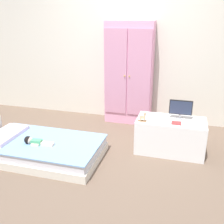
{
  "coord_description": "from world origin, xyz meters",
  "views": [
    {
      "loc": [
        0.96,
        -2.8,
        1.74
      ],
      "look_at": [
        0.07,
        0.38,
        0.52
      ],
      "focal_mm": 41.81,
      "sensor_mm": 36.0,
      "label": 1
    }
  ],
  "objects_px": {
    "doll": "(33,141)",
    "book_red": "(176,123)",
    "tv_stand": "(170,136)",
    "tv_monitor": "(181,108)",
    "rocking_horse_toy": "(143,117)",
    "wardrobe": "(129,74)",
    "bed": "(44,149)"
  },
  "relations": [
    {
      "from": "tv_monitor",
      "to": "book_red",
      "type": "relative_size",
      "value": 2.47
    },
    {
      "from": "doll",
      "to": "rocking_horse_toy",
      "type": "relative_size",
      "value": 2.99
    },
    {
      "from": "wardrobe",
      "to": "rocking_horse_toy",
      "type": "height_order",
      "value": "wardrobe"
    },
    {
      "from": "tv_monitor",
      "to": "doll",
      "type": "bearing_deg",
      "value": -156.11
    },
    {
      "from": "tv_monitor",
      "to": "book_red",
      "type": "bearing_deg",
      "value": -101.06
    },
    {
      "from": "doll",
      "to": "tv_stand",
      "type": "relative_size",
      "value": 0.44
    },
    {
      "from": "bed",
      "to": "tv_stand",
      "type": "xyz_separation_m",
      "value": [
        1.57,
        0.6,
        0.12
      ]
    },
    {
      "from": "doll",
      "to": "book_red",
      "type": "distance_m",
      "value": 1.82
    },
    {
      "from": "doll",
      "to": "tv_monitor",
      "type": "xyz_separation_m",
      "value": [
        1.75,
        0.78,
        0.34
      ]
    },
    {
      "from": "wardrobe",
      "to": "book_red",
      "type": "xyz_separation_m",
      "value": [
        0.84,
        -1.02,
        -0.38
      ]
    },
    {
      "from": "tv_stand",
      "to": "rocking_horse_toy",
      "type": "bearing_deg",
      "value": -157.07
    },
    {
      "from": "wardrobe",
      "to": "tv_stand",
      "type": "xyz_separation_m",
      "value": [
        0.78,
        -0.91,
        -0.61
      ]
    },
    {
      "from": "doll",
      "to": "tv_monitor",
      "type": "relative_size",
      "value": 1.32
    },
    {
      "from": "doll",
      "to": "rocking_horse_toy",
      "type": "bearing_deg",
      "value": 22.88
    },
    {
      "from": "bed",
      "to": "tv_monitor",
      "type": "distance_m",
      "value": 1.88
    },
    {
      "from": "tv_stand",
      "to": "tv_monitor",
      "type": "relative_size",
      "value": 3.02
    },
    {
      "from": "tv_stand",
      "to": "tv_monitor",
      "type": "height_order",
      "value": "tv_monitor"
    },
    {
      "from": "wardrobe",
      "to": "tv_monitor",
      "type": "height_order",
      "value": "wardrobe"
    },
    {
      "from": "rocking_horse_toy",
      "to": "book_red",
      "type": "height_order",
      "value": "rocking_horse_toy"
    },
    {
      "from": "bed",
      "to": "tv_stand",
      "type": "bearing_deg",
      "value": 20.87
    },
    {
      "from": "tv_stand",
      "to": "book_red",
      "type": "xyz_separation_m",
      "value": [
        0.07,
        -0.11,
        0.24
      ]
    },
    {
      "from": "rocking_horse_toy",
      "to": "book_red",
      "type": "bearing_deg",
      "value": 5.9
    },
    {
      "from": "wardrobe",
      "to": "bed",
      "type": "bearing_deg",
      "value": -117.84
    },
    {
      "from": "bed",
      "to": "doll",
      "type": "relative_size",
      "value": 3.83
    },
    {
      "from": "tv_stand",
      "to": "tv_monitor",
      "type": "distance_m",
      "value": 0.4
    },
    {
      "from": "rocking_horse_toy",
      "to": "tv_monitor",
      "type": "bearing_deg",
      "value": 26.68
    },
    {
      "from": "rocking_horse_toy",
      "to": "book_red",
      "type": "relative_size",
      "value": 1.09
    },
    {
      "from": "wardrobe",
      "to": "tv_stand",
      "type": "height_order",
      "value": "wardrobe"
    },
    {
      "from": "bed",
      "to": "rocking_horse_toy",
      "type": "xyz_separation_m",
      "value": [
        1.22,
        0.45,
        0.41
      ]
    },
    {
      "from": "bed",
      "to": "tv_monitor",
      "type": "xyz_separation_m",
      "value": [
        1.68,
        0.68,
        0.49
      ]
    },
    {
      "from": "wardrobe",
      "to": "tv_stand",
      "type": "bearing_deg",
      "value": -49.61
    },
    {
      "from": "doll",
      "to": "book_red",
      "type": "relative_size",
      "value": 3.26
    }
  ]
}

